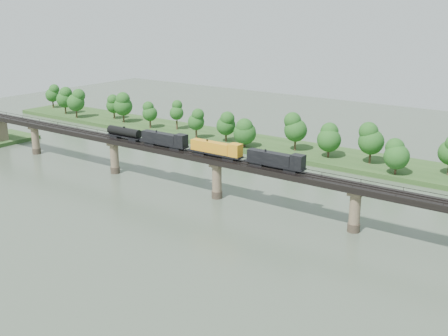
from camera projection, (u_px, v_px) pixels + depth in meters
The scene contains 6 objects.
ground at pixel (140, 233), 130.98m from camera, with size 400.00×400.00×0.00m, color #3A4738.
far_bank at pixel (311, 153), 196.66m from camera, with size 300.00×24.00×1.60m, color #25451B.
bridge at pixel (217, 179), 152.70m from camera, with size 236.00×30.00×11.50m.
bridge_superstructure at pixel (217, 157), 150.90m from camera, with size 220.00×4.90×0.75m.
far_treeline at pixel (285, 130), 195.55m from camera, with size 289.06×17.54×13.60m.
freight_train at pixel (197, 146), 154.09m from camera, with size 68.07×2.65×4.69m.
Camera 1 is at (87.24, -86.57, 51.62)m, focal length 45.00 mm.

